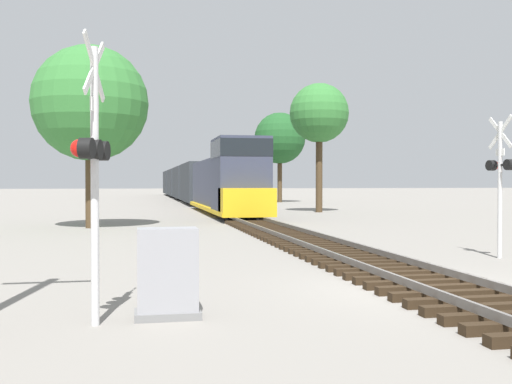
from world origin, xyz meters
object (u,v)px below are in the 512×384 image
at_px(crossing_signal_far, 501,173).
at_px(tree_deep_background, 280,138).
at_px(relay_cabinet, 168,274).
at_px(tree_mid_background, 319,114).
at_px(freight_train, 189,183).
at_px(crossing_signal_near, 93,158).
at_px(tree_far_right, 90,104).

relative_size(crossing_signal_far, tree_deep_background, 0.42).
bearing_deg(relay_cabinet, tree_mid_background, 68.75).
height_order(freight_train, crossing_signal_far, freight_train).
xyz_separation_m(freight_train, crossing_signal_far, (4.25, -52.09, 0.34)).
bearing_deg(tree_deep_background, relay_cabinet, -105.32).
bearing_deg(crossing_signal_near, crossing_signal_far, 133.64).
distance_m(tree_far_right, tree_deep_background, 37.53).
bearing_deg(relay_cabinet, tree_far_right, 97.66).
relative_size(freight_train, relay_cabinet, 53.54).
bearing_deg(tree_deep_background, tree_mid_background, -96.04).
bearing_deg(crossing_signal_near, tree_deep_background, 178.13).
bearing_deg(tree_far_right, tree_deep_background, 63.00).
bearing_deg(tree_mid_background, crossing_signal_far, -96.00).
xyz_separation_m(relay_cabinet, tree_mid_background, (12.18, 31.32, 6.27)).
distance_m(crossing_signal_far, relay_cabinet, 11.15).
bearing_deg(relay_cabinet, crossing_signal_near, -165.79).
xyz_separation_m(crossing_signal_far, tree_mid_background, (2.70, 25.70, 4.59)).
xyz_separation_m(relay_cabinet, tree_deep_background, (14.44, 52.70, 6.11)).
distance_m(relay_cabinet, tree_mid_background, 34.19).
xyz_separation_m(crossing_signal_far, tree_far_right, (-12.07, 13.65, 3.38)).
height_order(tree_mid_background, tree_deep_background, tree_deep_background).
bearing_deg(crossing_signal_far, freight_train, -3.02).
bearing_deg(freight_train, crossing_signal_near, -96.23).
height_order(crossing_signal_far, relay_cabinet, crossing_signal_far).
distance_m(crossing_signal_near, tree_deep_background, 55.38).
bearing_deg(crossing_signal_far, tree_far_right, 33.81).
xyz_separation_m(relay_cabinet, tree_far_right, (-2.59, 19.27, 5.07)).
relative_size(crossing_signal_near, relay_cabinet, 3.04).
distance_m(crossing_signal_near, tree_mid_background, 34.57).
relative_size(freight_train, crossing_signal_near, 17.62).
distance_m(freight_train, crossing_signal_far, 52.27).
bearing_deg(freight_train, crossing_signal_far, -85.33).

